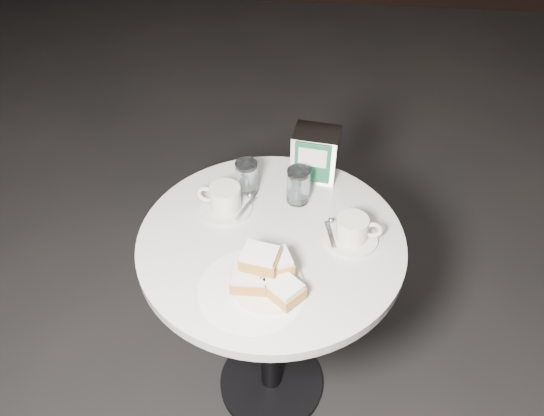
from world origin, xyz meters
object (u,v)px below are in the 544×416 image
(cafe_table, at_px, (271,286))
(beignet_plate, at_px, (267,276))
(water_glass_left, at_px, (247,178))
(napkin_dispenser, at_px, (315,154))
(coffee_cup_right, at_px, (352,231))
(water_glass_right, at_px, (298,186))
(coffee_cup_left, at_px, (225,200))

(cafe_table, height_order, beignet_plate, beignet_plate)
(water_glass_left, xyz_separation_m, napkin_dispenser, (0.19, 0.10, 0.03))
(cafe_table, relative_size, napkin_dispenser, 4.99)
(coffee_cup_right, xyz_separation_m, water_glass_right, (-0.15, 0.14, 0.02))
(water_glass_left, bearing_deg, cafe_table, -63.55)
(beignet_plate, bearing_deg, coffee_cup_right, 41.86)
(coffee_cup_left, bearing_deg, water_glass_left, 64.30)
(water_glass_right, bearing_deg, water_glass_left, 171.85)
(coffee_cup_left, relative_size, coffee_cup_right, 1.08)
(cafe_table, distance_m, beignet_plate, 0.29)
(beignet_plate, relative_size, water_glass_left, 2.07)
(coffee_cup_left, distance_m, water_glass_right, 0.20)
(coffee_cup_right, bearing_deg, water_glass_left, 152.75)
(water_glass_left, bearing_deg, beignet_plate, -74.51)
(cafe_table, xyz_separation_m, beignet_plate, (0.01, -0.17, 0.24))
(napkin_dispenser, bearing_deg, coffee_cup_left, -135.45)
(cafe_table, height_order, napkin_dispenser, napkin_dispenser)
(cafe_table, height_order, coffee_cup_right, coffee_cup_right)
(water_glass_left, relative_size, water_glass_right, 0.98)
(cafe_table, xyz_separation_m, coffee_cup_left, (-0.14, 0.10, 0.23))
(water_glass_left, bearing_deg, coffee_cup_right, -28.90)
(beignet_plate, bearing_deg, water_glass_right, 80.91)
(water_glass_left, bearing_deg, water_glass_right, -8.15)
(water_glass_left, bearing_deg, napkin_dispenser, 27.89)
(cafe_table, bearing_deg, water_glass_left, 116.45)
(water_glass_right, bearing_deg, cafe_table, -110.82)
(coffee_cup_right, distance_m, napkin_dispenser, 0.29)
(napkin_dispenser, bearing_deg, beignet_plate, -94.19)
(cafe_table, xyz_separation_m, water_glass_right, (0.06, 0.15, 0.25))
(coffee_cup_right, bearing_deg, beignet_plate, -136.49)
(beignet_plate, distance_m, water_glass_right, 0.32)
(cafe_table, relative_size, beignet_plate, 3.54)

